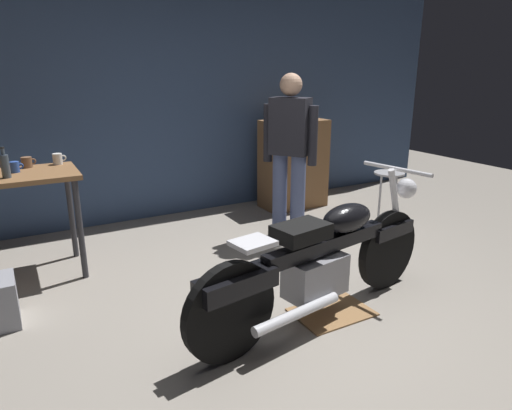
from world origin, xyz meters
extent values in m
plane|color=gray|center=(0.00, 0.00, 0.00)|extent=(12.00, 12.00, 0.00)
cube|color=#384C70|center=(0.00, 2.80, 1.55)|extent=(8.00, 0.12, 3.10)
cylinder|color=#2D2D33|center=(-1.23, 1.42, 0.43)|extent=(0.05, 0.05, 0.86)
cylinder|color=#2D2D33|center=(-1.23, 1.94, 0.43)|extent=(0.05, 0.05, 0.86)
cylinder|color=black|center=(0.89, 0.06, 0.32)|extent=(0.64, 0.17, 0.64)
cylinder|color=black|center=(-0.64, -0.20, 0.32)|extent=(0.64, 0.17, 0.64)
cube|color=black|center=(0.89, 0.06, 0.50)|extent=(0.46, 0.21, 0.10)
cube|color=black|center=(-0.59, -0.19, 0.50)|extent=(0.54, 0.26, 0.12)
cube|color=gray|center=(0.07, -0.08, 0.34)|extent=(0.47, 0.31, 0.28)
cube|color=black|center=(0.17, -0.06, 0.55)|extent=(1.10, 0.28, 0.10)
ellipsoid|color=black|center=(0.37, -0.03, 0.70)|extent=(0.47, 0.29, 0.20)
cube|color=black|center=(-0.08, -0.10, 0.70)|extent=(0.39, 0.30, 0.10)
cube|color=silver|center=(-0.47, -0.17, 0.72)|extent=(0.27, 0.24, 0.03)
cylinder|color=silver|center=(0.95, 0.06, 0.65)|extent=(0.27, 0.09, 0.68)
cylinder|color=silver|center=(0.91, 0.06, 0.98)|extent=(0.13, 0.60, 0.03)
sphere|color=silver|center=(1.06, 0.08, 0.80)|extent=(0.16, 0.16, 0.16)
cylinder|color=silver|center=(-0.20, -0.27, 0.22)|extent=(0.70, 0.18, 0.07)
cylinder|color=slate|center=(0.87, 1.32, 0.44)|extent=(0.15, 0.15, 0.88)
cylinder|color=slate|center=(0.76, 1.48, 0.44)|extent=(0.15, 0.15, 0.88)
cube|color=#26262D|center=(0.82, 1.40, 1.16)|extent=(0.40, 0.44, 0.56)
cylinder|color=#26262D|center=(0.96, 1.21, 1.08)|extent=(0.09, 0.09, 0.58)
cylinder|color=#26262D|center=(0.68, 1.60, 1.08)|extent=(0.09, 0.09, 0.58)
sphere|color=tan|center=(0.82, 1.40, 1.56)|extent=(0.22, 0.22, 0.22)
cylinder|color=#B2B2B7|center=(1.89, 1.08, 0.63)|extent=(0.32, 0.32, 0.02)
cylinder|color=#B2B2B7|center=(2.00, 1.08, 0.31)|extent=(0.02, 0.02, 0.62)
cylinder|color=#B2B2B7|center=(1.89, 1.19, 0.31)|extent=(0.02, 0.02, 0.62)
cylinder|color=#B2B2B7|center=(1.78, 1.08, 0.31)|extent=(0.02, 0.02, 0.62)
cylinder|color=#B2B2B7|center=(1.89, 0.97, 0.31)|extent=(0.02, 0.02, 0.62)
cube|color=brown|center=(1.47, 2.30, 0.55)|extent=(0.80, 0.44, 1.10)
sphere|color=tan|center=(1.47, 2.07, 0.85)|extent=(0.04, 0.04, 0.04)
sphere|color=tan|center=(1.47, 2.07, 0.55)|extent=(0.04, 0.04, 0.04)
sphere|color=tan|center=(1.47, 2.07, 0.25)|extent=(0.04, 0.04, 0.04)
cube|color=olive|center=(0.24, -0.07, 0.01)|extent=(0.56, 0.40, 0.01)
cylinder|color=white|center=(-1.29, 1.91, 0.95)|extent=(0.08, 0.08, 0.10)
torus|color=white|center=(-1.24, 1.91, 0.95)|extent=(0.05, 0.01, 0.05)
cylinder|color=brown|center=(-1.54, 1.90, 0.95)|extent=(0.08, 0.08, 0.09)
torus|color=brown|center=(-1.49, 1.90, 0.95)|extent=(0.05, 0.01, 0.05)
cylinder|color=#2D51AD|center=(-1.63, 1.74, 0.94)|extent=(0.07, 0.07, 0.09)
torus|color=#2D51AD|center=(-1.59, 1.74, 0.95)|extent=(0.05, 0.01, 0.05)
cylinder|color=#3F4C59|center=(-1.70, 1.56, 0.99)|extent=(0.06, 0.06, 0.18)
cylinder|color=#3F4C59|center=(-1.70, 1.56, 1.10)|extent=(0.03, 0.03, 0.05)
cylinder|color=black|center=(-1.70, 1.56, 1.14)|extent=(0.03, 0.03, 0.01)
camera|label=1|loc=(-1.68, -2.37, 1.72)|focal=31.80mm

